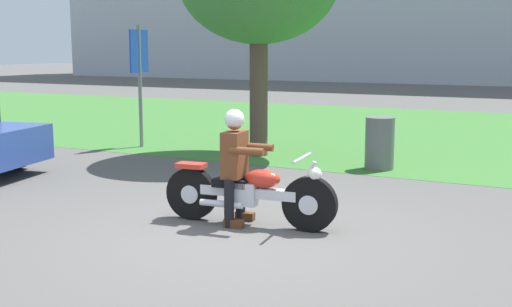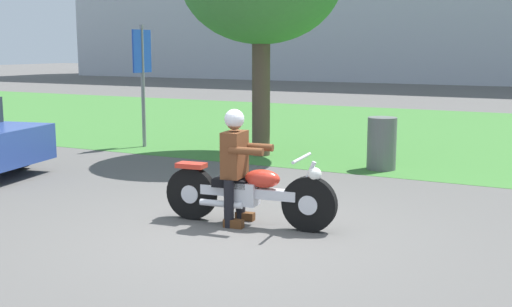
# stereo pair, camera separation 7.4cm
# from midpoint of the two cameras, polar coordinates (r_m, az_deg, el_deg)

# --- Properties ---
(ground) EXTENTS (120.00, 120.00, 0.00)m
(ground) POSITION_cam_midpoint_polar(r_m,az_deg,el_deg) (7.47, -1.51, -7.13)
(ground) COLOR #565451
(grass_verge) EXTENTS (60.00, 12.00, 0.01)m
(grass_verge) POSITION_cam_midpoint_polar(r_m,az_deg,el_deg) (16.73, 15.06, 1.83)
(grass_verge) COLOR #3D7533
(grass_verge) RESTS_ON ground
(motorcycle_lead) EXTENTS (2.19, 0.66, 0.89)m
(motorcycle_lead) POSITION_cam_midpoint_polar(r_m,az_deg,el_deg) (7.71, -0.37, -3.55)
(motorcycle_lead) COLOR black
(motorcycle_lead) RESTS_ON ground
(rider_lead) EXTENTS (0.58, 0.50, 1.41)m
(rider_lead) POSITION_cam_midpoint_polar(r_m,az_deg,el_deg) (7.69, -1.53, -0.35)
(rider_lead) COLOR black
(rider_lead) RESTS_ON ground
(trash_can) EXTENTS (0.51, 0.51, 0.93)m
(trash_can) POSITION_cam_midpoint_polar(r_m,az_deg,el_deg) (11.44, 11.34, 0.88)
(trash_can) COLOR #595E5B
(trash_can) RESTS_ON ground
(sign_banner) EXTENTS (0.08, 0.60, 2.60)m
(sign_banner) POSITION_cam_midpoint_polar(r_m,az_deg,el_deg) (13.91, -9.97, 7.64)
(sign_banner) COLOR gray
(sign_banner) RESTS_ON ground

